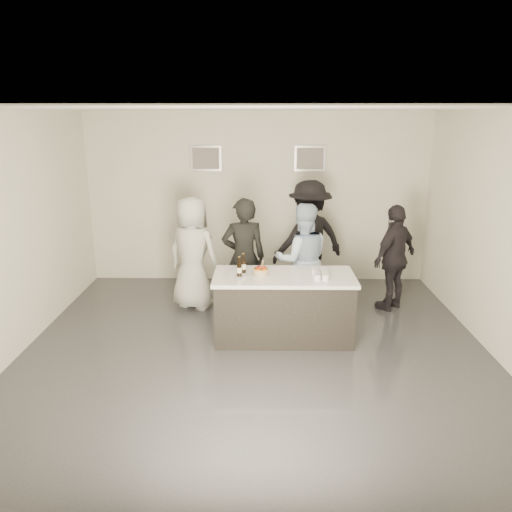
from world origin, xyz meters
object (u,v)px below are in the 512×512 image
person_guest_right (395,258)px  person_guest_back (309,239)px  beer_bottle_a (243,263)px  cake (261,272)px  person_guest_left (193,253)px  person_main_blue (302,260)px  beer_bottle_b (239,267)px  person_main_black (244,258)px  bar_counter (284,307)px

person_guest_right → person_guest_back: 1.40m
beer_bottle_a → person_guest_back: person_guest_back is taller
cake → person_guest_right: bearing=28.5°
person_guest_left → person_guest_right: person_guest_left is taller
person_main_blue → beer_bottle_a: bearing=37.1°
beer_bottle_a → beer_bottle_b: (-0.05, -0.15, 0.00)m
cake → person_guest_left: person_guest_left is taller
person_guest_right → person_main_black: bearing=-35.0°
beer_bottle_a → person_guest_right: 2.50m
cake → person_guest_left: bearing=133.2°
beer_bottle_a → beer_bottle_b: same height
beer_bottle_a → person_guest_left: (-0.82, 1.03, -0.15)m
person_main_black → person_guest_left: person_main_black is taller
beer_bottle_a → person_guest_back: bearing=57.5°
beer_bottle_a → beer_bottle_b: 0.16m
person_main_black → person_guest_right: 2.32m
bar_counter → person_guest_right: (1.74, 1.11, 0.37)m
beer_bottle_a → person_main_blue: bearing=41.8°
beer_bottle_b → cake: bearing=11.3°
person_guest_back → beer_bottle_b: bearing=34.7°
person_main_black → beer_bottle_a: bearing=82.2°
cake → person_main_blue: 1.05m
bar_counter → person_guest_left: bearing=140.4°
beer_bottle_a → person_guest_right: size_ratio=0.16×
cake → person_main_black: size_ratio=0.11×
person_main_black → person_guest_left: size_ratio=1.02×
cake → person_main_blue: person_main_blue is taller
cake → beer_bottle_b: 0.30m
person_guest_left → person_main_black: bearing=-175.7°
bar_counter → person_guest_back: 1.83m
bar_counter → cake: cake is taller
person_guest_left → beer_bottle_a: bearing=153.5°
bar_counter → beer_bottle_b: 0.83m
beer_bottle_a → person_main_blue: person_main_blue is taller
beer_bottle_b → person_main_blue: size_ratio=0.15×
person_main_black → person_guest_right: bearing=177.4°
cake → beer_bottle_b: beer_bottle_b is taller
bar_counter → beer_bottle_a: bearing=169.9°
bar_counter → cake: bearing=-179.9°
bar_counter → person_guest_left: 1.81m
person_main_blue → person_guest_left: size_ratio=0.97×
person_main_black → person_main_blue: (0.87, 0.03, -0.04)m
person_main_blue → person_guest_left: 1.69m
person_guest_left → person_guest_back: person_guest_back is taller
beer_bottle_b → person_guest_back: person_guest_back is taller
person_main_black → person_main_blue: size_ratio=1.05×
beer_bottle_a → person_guest_right: (2.28, 1.01, -0.21)m
beer_bottle_b → person_main_blue: bearing=45.5°
cake → person_guest_right: (2.04, 1.11, -0.11)m
beer_bottle_b → person_main_blue: (0.89, 0.91, -0.18)m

